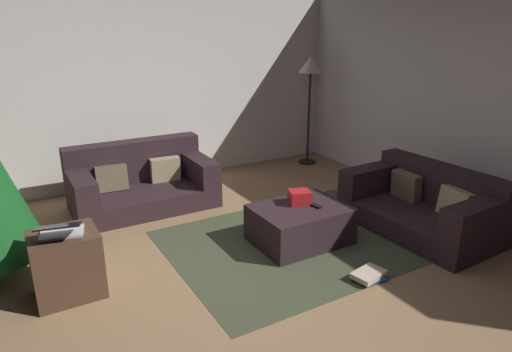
% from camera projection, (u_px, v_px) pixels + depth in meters
% --- Properties ---
extents(ground_plane, '(6.40, 6.40, 0.00)m').
position_uv_depth(ground_plane, '(245.00, 287.00, 3.82)').
color(ground_plane, '#93704C').
extents(rear_partition, '(6.40, 0.12, 2.60)m').
position_uv_depth(rear_partition, '(129.00, 89.00, 5.97)').
color(rear_partition, silver).
rests_on(rear_partition, ground_plane).
extents(corner_partition, '(0.12, 6.40, 2.60)m').
position_uv_depth(corner_partition, '(495.00, 103.00, 4.91)').
color(corner_partition, silver).
rests_on(corner_partition, ground_plane).
extents(couch_left, '(1.66, 0.93, 0.76)m').
position_uv_depth(couch_left, '(141.00, 183.00, 5.47)').
color(couch_left, '#2D1E23').
rests_on(couch_left, ground_plane).
extents(couch_right, '(0.96, 1.60, 0.67)m').
position_uv_depth(couch_right, '(425.00, 205.00, 4.83)').
color(couch_right, '#2D1E23').
rests_on(couch_right, ground_plane).
extents(ottoman, '(0.92, 0.69, 0.38)m').
position_uv_depth(ottoman, '(300.00, 224.00, 4.56)').
color(ottoman, '#2D1E23').
rests_on(ottoman, ground_plane).
extents(gift_box, '(0.26, 0.24, 0.14)m').
position_uv_depth(gift_box, '(299.00, 197.00, 4.56)').
color(gift_box, red).
rests_on(gift_box, ottoman).
extents(tv_remote, '(0.08, 0.17, 0.02)m').
position_uv_depth(tv_remote, '(315.00, 205.00, 4.51)').
color(tv_remote, black).
rests_on(tv_remote, ottoman).
extents(side_table, '(0.52, 0.44, 0.55)m').
position_uv_depth(side_table, '(67.00, 264.00, 3.63)').
color(side_table, '#4C3323').
rests_on(side_table, ground_plane).
extents(laptop, '(0.40, 0.42, 0.16)m').
position_uv_depth(laptop, '(60.00, 230.00, 3.48)').
color(laptop, silver).
rests_on(laptop, side_table).
extents(book_stack, '(0.33, 0.25, 0.08)m').
position_uv_depth(book_stack, '(369.00, 275.00, 3.91)').
color(book_stack, '#2D5193').
rests_on(book_stack, ground_plane).
extents(corner_lamp, '(0.36, 0.36, 1.66)m').
position_uv_depth(corner_lamp, '(310.00, 73.00, 6.79)').
color(corner_lamp, black).
rests_on(corner_lamp, ground_plane).
extents(area_rug, '(2.60, 2.00, 0.01)m').
position_uv_depth(area_rug, '(299.00, 241.00, 4.62)').
color(area_rug, '#404730').
rests_on(area_rug, ground_plane).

